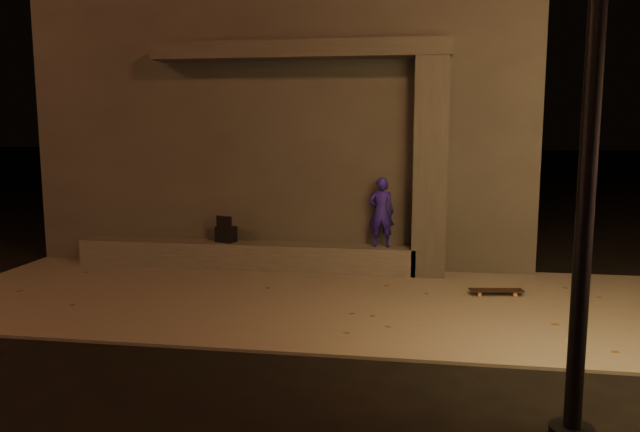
% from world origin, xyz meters
% --- Properties ---
extents(ground, '(120.00, 120.00, 0.00)m').
position_xyz_m(ground, '(0.00, 0.00, 0.00)').
color(ground, black).
rests_on(ground, ground).
extents(sidewalk, '(11.00, 4.40, 0.04)m').
position_xyz_m(sidewalk, '(0.00, 2.00, 0.02)').
color(sidewalk, slate).
rests_on(sidewalk, ground).
extents(building, '(9.00, 5.10, 5.22)m').
position_xyz_m(building, '(-1.00, 6.49, 2.61)').
color(building, '#3A3734').
rests_on(building, ground).
extents(ledge, '(6.00, 0.55, 0.45)m').
position_xyz_m(ledge, '(-1.50, 3.75, 0.27)').
color(ledge, '#4B4844').
rests_on(ledge, sidewalk).
extents(column, '(0.55, 0.55, 3.60)m').
position_xyz_m(column, '(1.70, 3.75, 1.84)').
color(column, '#3A3734').
rests_on(column, sidewalk).
extents(canopy, '(5.00, 0.70, 0.28)m').
position_xyz_m(canopy, '(-0.50, 3.80, 3.78)').
color(canopy, '#3A3734').
rests_on(canopy, column).
extents(skateboarder, '(0.44, 0.30, 1.19)m').
position_xyz_m(skateboarder, '(0.91, 3.75, 1.08)').
color(skateboarder, '#23158D').
rests_on(skateboarder, ledge).
extents(backpack, '(0.39, 0.31, 0.48)m').
position_xyz_m(backpack, '(-1.83, 3.75, 0.65)').
color(backpack, black).
rests_on(backpack, ledge).
extents(skateboard, '(0.81, 0.31, 0.09)m').
position_xyz_m(skateboard, '(2.70, 2.58, 0.11)').
color(skateboard, black).
rests_on(skateboard, sidewalk).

